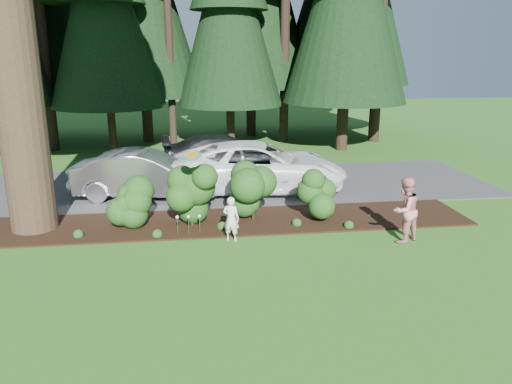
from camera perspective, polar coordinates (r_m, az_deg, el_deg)
The scene contains 11 objects.
ground at distance 11.67m, azimuth -6.10°, elevation -8.92°, with size 80.00×80.00×0.00m, color #31651D.
mulch_bed at distance 14.68m, azimuth -6.52°, elevation -3.54°, with size 16.00×2.50×0.05m, color black.
driveway at distance 18.74m, azimuth -6.85°, elevation 0.72°, with size 22.00×6.00×0.03m, color #38383A.
shrub_row at distance 14.36m, azimuth -3.53°, elevation -0.62°, with size 6.53×1.60×1.61m.
lily_cluster at distance 13.72m, azimuth -7.74°, elevation -2.90°, with size 0.69×0.09×0.57m.
car_silver_wagon at distance 17.34m, azimuth -12.48°, elevation 2.00°, with size 1.70×4.86×1.60m, color #ADADB1.
car_white_suv at distance 17.75m, azimuth 0.24°, elevation 2.92°, with size 2.89×6.26×1.74m, color white.
car_dark_suv at distance 20.86m, azimuth -3.65°, elevation 4.49°, with size 2.09×5.14×1.49m, color black.
child at distance 13.15m, azimuth -2.87°, elevation -3.09°, with size 0.44×0.29×1.21m, color white.
adult at distance 13.57m, azimuth 16.62°, elevation -1.99°, with size 0.85×0.66×1.74m, color red.
frisbee at distance 12.89m, azimuth -7.40°, elevation 4.15°, with size 0.54×0.52×0.20m.
Camera 1 is at (-0.21, -10.60, 4.87)m, focal length 35.00 mm.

